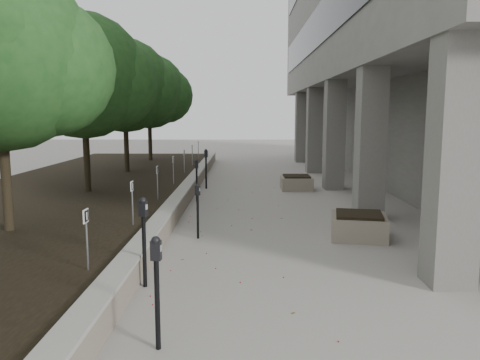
{
  "coord_description": "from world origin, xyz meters",
  "views": [
    {
      "loc": [
        0.05,
        -6.51,
        2.79
      ],
      "look_at": [
        -0.03,
        4.59,
        1.23
      ],
      "focal_mm": 35.41,
      "sensor_mm": 36.0,
      "label": 1
    }
  ],
  "objects_px": {
    "parking_meter_2": "(144,242)",
    "planter_front": "(359,225)",
    "parking_meter_4": "(197,181)",
    "crabapple_tree_5": "(149,107)",
    "planter_back": "(296,182)",
    "parking_meter_1": "(157,293)",
    "crabapple_tree_4": "(125,106)",
    "parking_meter_3": "(198,211)",
    "crabapple_tree_3": "(84,103)",
    "parking_meter_5": "(206,169)",
    "crabapple_tree_2": "(0,97)"
  },
  "relations": [
    {
      "from": "parking_meter_2",
      "to": "planter_front",
      "type": "relative_size",
      "value": 1.22
    },
    {
      "from": "parking_meter_4",
      "to": "crabapple_tree_5",
      "type": "bearing_deg",
      "value": 106.78
    },
    {
      "from": "planter_back",
      "to": "parking_meter_1",
      "type": "bearing_deg",
      "value": -103.92
    },
    {
      "from": "parking_meter_4",
      "to": "planter_back",
      "type": "xyz_separation_m",
      "value": [
        3.46,
        2.39,
        -0.41
      ]
    },
    {
      "from": "crabapple_tree_4",
      "to": "parking_meter_3",
      "type": "bearing_deg",
      "value": -67.29
    },
    {
      "from": "parking_meter_3",
      "to": "planter_front",
      "type": "xyz_separation_m",
      "value": [
        3.64,
        0.1,
        -0.34
      ]
    },
    {
      "from": "crabapple_tree_3",
      "to": "parking_meter_4",
      "type": "height_order",
      "value": "crabapple_tree_3"
    },
    {
      "from": "planter_front",
      "to": "parking_meter_5",
      "type": "bearing_deg",
      "value": 119.69
    },
    {
      "from": "parking_meter_4",
      "to": "planter_front",
      "type": "distance_m",
      "value": 6.08
    },
    {
      "from": "crabapple_tree_2",
      "to": "crabapple_tree_4",
      "type": "relative_size",
      "value": 1.0
    },
    {
      "from": "parking_meter_1",
      "to": "parking_meter_3",
      "type": "height_order",
      "value": "parking_meter_1"
    },
    {
      "from": "crabapple_tree_3",
      "to": "crabapple_tree_2",
      "type": "bearing_deg",
      "value": -90.0
    },
    {
      "from": "parking_meter_1",
      "to": "parking_meter_4",
      "type": "distance_m",
      "value": 9.64
    },
    {
      "from": "crabapple_tree_2",
      "to": "parking_meter_4",
      "type": "bearing_deg",
      "value": 58.31
    },
    {
      "from": "parking_meter_3",
      "to": "planter_back",
      "type": "distance_m",
      "value": 7.58
    },
    {
      "from": "parking_meter_3",
      "to": "crabapple_tree_5",
      "type": "bearing_deg",
      "value": 123.93
    },
    {
      "from": "crabapple_tree_2",
      "to": "parking_meter_4",
      "type": "height_order",
      "value": "crabapple_tree_2"
    },
    {
      "from": "crabapple_tree_4",
      "to": "parking_meter_1",
      "type": "bearing_deg",
      "value": -74.9
    },
    {
      "from": "crabapple_tree_2",
      "to": "parking_meter_1",
      "type": "height_order",
      "value": "crabapple_tree_2"
    },
    {
      "from": "parking_meter_1",
      "to": "parking_meter_3",
      "type": "xyz_separation_m",
      "value": [
        -0.01,
        5.06,
        -0.07
      ]
    },
    {
      "from": "parking_meter_2",
      "to": "planter_back",
      "type": "bearing_deg",
      "value": 90.75
    },
    {
      "from": "crabapple_tree_5",
      "to": "parking_meter_5",
      "type": "height_order",
      "value": "crabapple_tree_5"
    },
    {
      "from": "crabapple_tree_2",
      "to": "parking_meter_2",
      "type": "distance_m",
      "value": 4.56
    },
    {
      "from": "planter_front",
      "to": "planter_back",
      "type": "distance_m",
      "value": 6.89
    },
    {
      "from": "parking_meter_3",
      "to": "parking_meter_4",
      "type": "xyz_separation_m",
      "value": [
        -0.47,
        4.57,
        0.05
      ]
    },
    {
      "from": "crabapple_tree_2",
      "to": "parking_meter_5",
      "type": "relative_size",
      "value": 3.65
    },
    {
      "from": "crabapple_tree_5",
      "to": "planter_back",
      "type": "bearing_deg",
      "value": -46.5
    },
    {
      "from": "parking_meter_1",
      "to": "parking_meter_4",
      "type": "relative_size",
      "value": 1.03
    },
    {
      "from": "crabapple_tree_2",
      "to": "crabapple_tree_4",
      "type": "height_order",
      "value": "same"
    },
    {
      "from": "parking_meter_3",
      "to": "parking_meter_4",
      "type": "distance_m",
      "value": 4.59
    },
    {
      "from": "parking_meter_1",
      "to": "parking_meter_5",
      "type": "relative_size",
      "value": 0.93
    },
    {
      "from": "parking_meter_2",
      "to": "parking_meter_5",
      "type": "relative_size",
      "value": 0.99
    },
    {
      "from": "crabapple_tree_3",
      "to": "parking_meter_4",
      "type": "relative_size",
      "value": 4.04
    },
    {
      "from": "parking_meter_2",
      "to": "parking_meter_3",
      "type": "relative_size",
      "value": 1.18
    },
    {
      "from": "crabapple_tree_5",
      "to": "parking_meter_2",
      "type": "bearing_deg",
      "value": -79.27
    },
    {
      "from": "parking_meter_5",
      "to": "parking_meter_2",
      "type": "bearing_deg",
      "value": -104.86
    },
    {
      "from": "parking_meter_4",
      "to": "planter_back",
      "type": "bearing_deg",
      "value": 32.17
    },
    {
      "from": "crabapple_tree_3",
      "to": "crabapple_tree_5",
      "type": "bearing_deg",
      "value": 90.0
    },
    {
      "from": "parking_meter_2",
      "to": "planter_back",
      "type": "distance_m",
      "value": 10.59
    },
    {
      "from": "parking_meter_2",
      "to": "parking_meter_5",
      "type": "height_order",
      "value": "parking_meter_5"
    },
    {
      "from": "crabapple_tree_5",
      "to": "crabapple_tree_4",
      "type": "bearing_deg",
      "value": -90.0
    },
    {
      "from": "crabapple_tree_3",
      "to": "parking_meter_3",
      "type": "xyz_separation_m",
      "value": [
        3.82,
        -4.14,
        -2.5
      ]
    },
    {
      "from": "crabapple_tree_4",
      "to": "parking_meter_4",
      "type": "distance_m",
      "value": 6.17
    },
    {
      "from": "parking_meter_2",
      "to": "parking_meter_5",
      "type": "distance_m",
      "value": 10.15
    },
    {
      "from": "parking_meter_4",
      "to": "planter_front",
      "type": "relative_size",
      "value": 1.11
    },
    {
      "from": "crabapple_tree_2",
      "to": "crabapple_tree_5",
      "type": "distance_m",
      "value": 15.0
    },
    {
      "from": "crabapple_tree_3",
      "to": "crabapple_tree_5",
      "type": "xyz_separation_m",
      "value": [
        0.0,
        10.0,
        0.0
      ]
    },
    {
      "from": "crabapple_tree_5",
      "to": "parking_meter_2",
      "type": "height_order",
      "value": "crabapple_tree_5"
    },
    {
      "from": "crabapple_tree_3",
      "to": "parking_meter_5",
      "type": "height_order",
      "value": "crabapple_tree_3"
    },
    {
      "from": "parking_meter_3",
      "to": "planter_back",
      "type": "height_order",
      "value": "parking_meter_3"
    }
  ]
}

